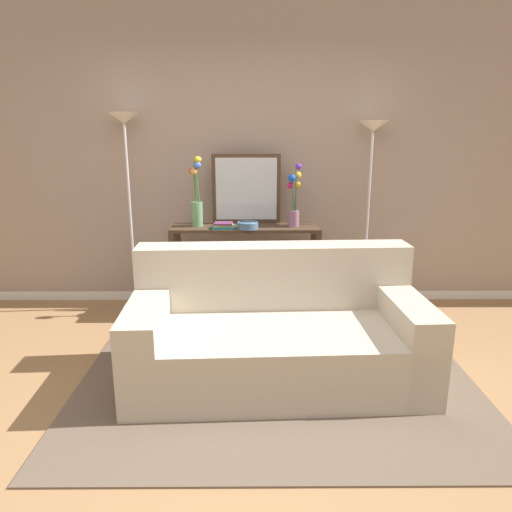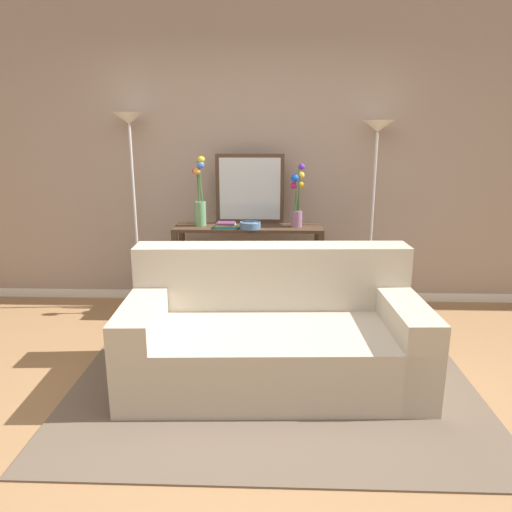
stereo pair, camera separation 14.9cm
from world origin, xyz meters
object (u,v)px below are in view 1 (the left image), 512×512
(floor_lamp_left, at_px, (126,158))
(fruit_bowl, at_px, (248,225))
(floor_lamp_right, at_px, (371,163))
(book_stack, at_px, (223,226))
(vase_tall_flowers, at_px, (197,198))
(vase_short_flowers, at_px, (294,201))
(console_table, at_px, (245,253))
(wall_mirror, at_px, (246,189))
(book_row_under_console, at_px, (213,307))
(couch, at_px, (276,335))

(floor_lamp_left, height_order, fruit_bowl, floor_lamp_left)
(floor_lamp_right, distance_m, book_stack, 1.45)
(vase_tall_flowers, relative_size, vase_short_flowers, 1.11)
(console_table, height_order, vase_short_flowers, vase_short_flowers)
(wall_mirror, bearing_deg, book_row_under_console, -153.91)
(couch, bearing_deg, floor_lamp_right, 55.89)
(floor_lamp_left, xyz_separation_m, fruit_bowl, (1.09, -0.25, -0.57))
(couch, xyz_separation_m, vase_tall_flowers, (-0.67, 1.22, 0.78))
(fruit_bowl, bearing_deg, book_row_under_console, 160.37)
(floor_lamp_right, xyz_separation_m, fruit_bowl, (-1.12, -0.25, -0.52))
(vase_short_flowers, xyz_separation_m, book_stack, (-0.63, -0.09, -0.21))
(couch, height_order, vase_tall_flowers, vase_tall_flowers)
(vase_short_flowers, relative_size, fruit_bowl, 2.99)
(console_table, relative_size, floor_lamp_right, 0.76)
(book_stack, bearing_deg, vase_short_flowers, 7.66)
(book_row_under_console, bearing_deg, couch, -65.84)
(floor_lamp_left, relative_size, fruit_bowl, 9.72)
(couch, height_order, fruit_bowl, fruit_bowl)
(floor_lamp_right, bearing_deg, floor_lamp_left, 180.00)
(floor_lamp_left, xyz_separation_m, book_row_under_console, (0.76, -0.13, -1.39))
(couch, height_order, floor_lamp_left, floor_lamp_left)
(vase_tall_flowers, bearing_deg, book_stack, -21.83)
(vase_short_flowers, height_order, fruit_bowl, vase_short_flowers)
(book_stack, bearing_deg, wall_mirror, 51.65)
(vase_tall_flowers, relative_size, fruit_bowl, 3.32)
(console_table, height_order, book_stack, book_stack)
(console_table, bearing_deg, couch, -79.26)
(console_table, relative_size, vase_tall_flowers, 2.15)
(floor_lamp_left, relative_size, floor_lamp_right, 1.04)
(couch, height_order, wall_mirror, wall_mirror)
(floor_lamp_left, distance_m, floor_lamp_right, 2.21)
(vase_tall_flowers, distance_m, book_stack, 0.35)
(vase_short_flowers, distance_m, book_row_under_console, 1.26)
(floor_lamp_right, xyz_separation_m, book_row_under_console, (-1.45, -0.13, -1.33))
(book_stack, xyz_separation_m, book_row_under_console, (-0.12, 0.10, -0.80))
(vase_tall_flowers, height_order, book_row_under_console, vase_tall_flowers)
(console_table, xyz_separation_m, floor_lamp_left, (-1.07, 0.13, 0.86))
(floor_lamp_left, height_order, book_row_under_console, floor_lamp_left)
(floor_lamp_right, bearing_deg, console_table, -173.61)
(vase_tall_flowers, distance_m, fruit_bowl, 0.52)
(couch, distance_m, book_stack, 1.32)
(console_table, distance_m, book_row_under_console, 0.61)
(vase_short_flowers, bearing_deg, couch, -99.84)
(floor_lamp_right, distance_m, vase_short_flowers, 0.78)
(fruit_bowl, bearing_deg, floor_lamp_left, 167.22)
(book_stack, bearing_deg, couch, -69.24)
(floor_lamp_right, xyz_separation_m, vase_short_flowers, (-0.70, -0.14, -0.32))
(book_row_under_console, bearing_deg, vase_short_flowers, -0.89)
(couch, xyz_separation_m, vase_short_flowers, (0.21, 1.20, 0.76))
(console_table, bearing_deg, book_stack, -153.44)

